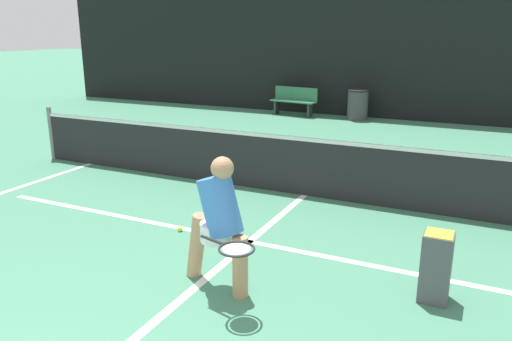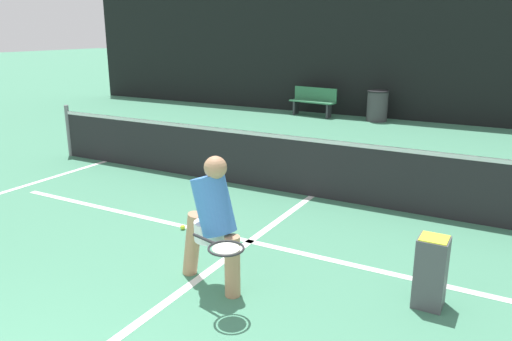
% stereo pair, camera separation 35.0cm
% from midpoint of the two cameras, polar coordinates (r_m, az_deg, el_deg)
% --- Properties ---
extents(court_service_line, '(8.25, 0.10, 0.01)m').
position_cam_midpoint_polar(court_service_line, '(6.35, -2.34, -8.13)').
color(court_service_line, white).
rests_on(court_service_line, ground).
extents(court_center_mark, '(0.10, 5.10, 0.01)m').
position_cam_midpoint_polar(court_center_mark, '(5.94, -4.74, -9.98)').
color(court_center_mark, white).
rests_on(court_center_mark, ground).
extents(net, '(11.09, 0.09, 1.07)m').
position_cam_midpoint_polar(net, '(7.93, 4.42, 0.66)').
color(net, slate).
rests_on(net, ground).
extents(fence_back, '(24.00, 0.06, 3.72)m').
position_cam_midpoint_polar(fence_back, '(15.18, 15.43, 12.58)').
color(fence_back, black).
rests_on(fence_back, ground).
extents(player_practicing, '(1.09, 0.78, 1.42)m').
position_cam_midpoint_polar(player_practicing, '(5.03, -6.25, -5.65)').
color(player_practicing, tan).
rests_on(player_practicing, ground).
extents(tennis_ball_scattered_1, '(0.07, 0.07, 0.07)m').
position_cam_midpoint_polar(tennis_ball_scattered_1, '(6.12, -9.08, -8.98)').
color(tennis_ball_scattered_1, '#D1E033').
rests_on(tennis_ball_scattered_1, ground).
extents(tennis_ball_scattered_4, '(0.07, 0.07, 0.07)m').
position_cam_midpoint_polar(tennis_ball_scattered_4, '(6.75, -10.15, -6.61)').
color(tennis_ball_scattered_4, '#D1E033').
rests_on(tennis_ball_scattered_4, ground).
extents(ball_hopper, '(0.28, 0.28, 0.71)m').
position_cam_midpoint_polar(ball_hopper, '(5.18, 18.06, -10.29)').
color(ball_hopper, '#4C4C51').
rests_on(ball_hopper, ground).
extents(courtside_bench, '(1.50, 0.58, 0.86)m').
position_cam_midpoint_polar(courtside_bench, '(15.51, 3.73, 8.00)').
color(courtside_bench, '#33724C').
rests_on(courtside_bench, ground).
extents(trash_bin, '(0.62, 0.62, 0.88)m').
position_cam_midpoint_polar(trash_bin, '(14.96, 10.88, 7.38)').
color(trash_bin, '#3F3F42').
rests_on(trash_bin, ground).
extents(parked_car, '(1.73, 4.60, 1.39)m').
position_cam_midpoint_polar(parked_car, '(19.53, 7.16, 9.92)').
color(parked_car, '#B7B7BC').
rests_on(parked_car, ground).
extents(building_far, '(36.00, 2.40, 4.97)m').
position_cam_midpoint_polar(building_far, '(29.62, 20.85, 14.72)').
color(building_far, '#B2ADA3').
rests_on(building_far, ground).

